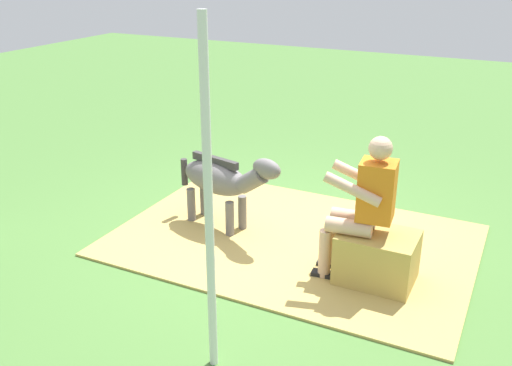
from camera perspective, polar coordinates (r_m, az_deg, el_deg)
ground_plane at (r=5.99m, az=1.52°, el=-5.39°), size 24.00×24.00×0.00m
hay_patch at (r=5.91m, az=3.65°, el=-5.71°), size 3.56×2.45×0.02m
hay_bale at (r=5.22m, az=11.94°, el=-7.36°), size 0.67×0.52×0.48m
person_seated at (r=5.02m, az=10.55°, el=-1.93°), size 0.69×0.46×1.36m
pony_standing at (r=5.96m, az=-3.42°, el=0.31°), size 1.33×0.51×0.92m
tent_pole_left at (r=3.70m, az=-4.74°, el=-2.49°), size 0.06×0.06×2.46m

